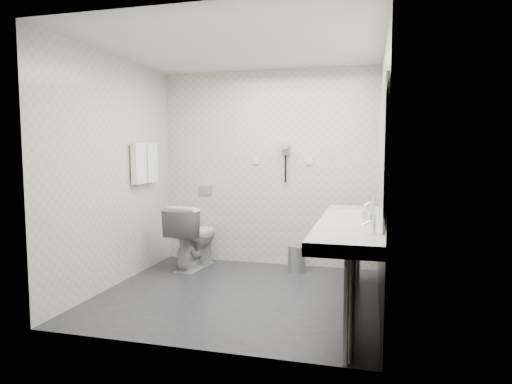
# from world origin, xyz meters

# --- Properties ---
(floor) EXTENTS (2.80, 2.80, 0.00)m
(floor) POSITION_xyz_m (0.00, 0.00, 0.00)
(floor) COLOR #27272C
(floor) RESTS_ON ground
(ceiling) EXTENTS (2.80, 2.80, 0.00)m
(ceiling) POSITION_xyz_m (0.00, 0.00, 2.50)
(ceiling) COLOR silver
(ceiling) RESTS_ON wall_back
(wall_back) EXTENTS (2.80, 0.00, 2.80)m
(wall_back) POSITION_xyz_m (0.00, 1.30, 1.25)
(wall_back) COLOR beige
(wall_back) RESTS_ON floor
(wall_front) EXTENTS (2.80, 0.00, 2.80)m
(wall_front) POSITION_xyz_m (0.00, -1.30, 1.25)
(wall_front) COLOR beige
(wall_front) RESTS_ON floor
(wall_left) EXTENTS (0.00, 2.60, 2.60)m
(wall_left) POSITION_xyz_m (-1.40, 0.00, 1.25)
(wall_left) COLOR beige
(wall_left) RESTS_ON floor
(wall_right) EXTENTS (0.00, 2.60, 2.60)m
(wall_right) POSITION_xyz_m (1.40, 0.00, 1.25)
(wall_right) COLOR beige
(wall_right) RESTS_ON floor
(vanity_counter) EXTENTS (0.55, 2.20, 0.10)m
(vanity_counter) POSITION_xyz_m (1.12, -0.20, 0.80)
(vanity_counter) COLOR silver
(vanity_counter) RESTS_ON floor
(vanity_panel) EXTENTS (0.03, 2.15, 0.75)m
(vanity_panel) POSITION_xyz_m (1.15, -0.20, 0.38)
(vanity_panel) COLOR #9B9793
(vanity_panel) RESTS_ON floor
(vanity_post_near) EXTENTS (0.06, 0.06, 0.75)m
(vanity_post_near) POSITION_xyz_m (1.18, -1.24, 0.38)
(vanity_post_near) COLOR silver
(vanity_post_near) RESTS_ON floor
(vanity_post_far) EXTENTS (0.06, 0.06, 0.75)m
(vanity_post_far) POSITION_xyz_m (1.18, 0.84, 0.38)
(vanity_post_far) COLOR silver
(vanity_post_far) RESTS_ON floor
(mirror) EXTENTS (0.02, 2.20, 1.05)m
(mirror) POSITION_xyz_m (1.39, -0.20, 1.45)
(mirror) COLOR #B2BCC6
(mirror) RESTS_ON wall_right
(basin_near) EXTENTS (0.40, 0.31, 0.05)m
(basin_near) POSITION_xyz_m (1.12, -0.85, 0.83)
(basin_near) COLOR silver
(basin_near) RESTS_ON vanity_counter
(basin_far) EXTENTS (0.40, 0.31, 0.05)m
(basin_far) POSITION_xyz_m (1.12, 0.45, 0.83)
(basin_far) COLOR silver
(basin_far) RESTS_ON vanity_counter
(faucet_near) EXTENTS (0.04, 0.04, 0.15)m
(faucet_near) POSITION_xyz_m (1.32, -0.85, 0.92)
(faucet_near) COLOR silver
(faucet_near) RESTS_ON vanity_counter
(faucet_far) EXTENTS (0.04, 0.04, 0.15)m
(faucet_far) POSITION_xyz_m (1.32, 0.45, 0.92)
(faucet_far) COLOR silver
(faucet_far) RESTS_ON vanity_counter
(soap_bottle_a) EXTENTS (0.06, 0.06, 0.11)m
(soap_bottle_a) POSITION_xyz_m (1.25, -0.06, 0.91)
(soap_bottle_a) COLOR beige
(soap_bottle_a) RESTS_ON vanity_counter
(soap_bottle_c) EXTENTS (0.05, 0.05, 0.13)m
(soap_bottle_c) POSITION_xyz_m (1.30, -0.30, 0.91)
(soap_bottle_c) COLOR beige
(soap_bottle_c) RESTS_ON vanity_counter
(glass_left) EXTENTS (0.06, 0.06, 0.10)m
(glass_left) POSITION_xyz_m (1.30, 0.06, 0.90)
(glass_left) COLOR silver
(glass_left) RESTS_ON vanity_counter
(toilet) EXTENTS (0.53, 0.84, 0.81)m
(toilet) POSITION_xyz_m (-0.85, 0.85, 0.41)
(toilet) COLOR silver
(toilet) RESTS_ON floor
(flush_plate) EXTENTS (0.18, 0.02, 0.12)m
(flush_plate) POSITION_xyz_m (-0.85, 1.29, 0.95)
(flush_plate) COLOR #B2B5BA
(flush_plate) RESTS_ON wall_back
(pedal_bin) EXTENTS (0.26, 0.26, 0.31)m
(pedal_bin) POSITION_xyz_m (0.45, 0.99, 0.15)
(pedal_bin) COLOR #B2B5BA
(pedal_bin) RESTS_ON floor
(bin_lid) EXTENTS (0.22, 0.22, 0.02)m
(bin_lid) POSITION_xyz_m (0.45, 0.99, 0.32)
(bin_lid) COLOR #B2B5BA
(bin_lid) RESTS_ON pedal_bin
(towel_rail) EXTENTS (0.02, 0.62, 0.02)m
(towel_rail) POSITION_xyz_m (-1.35, 0.55, 1.55)
(towel_rail) COLOR silver
(towel_rail) RESTS_ON wall_left
(towel_near) EXTENTS (0.07, 0.24, 0.48)m
(towel_near) POSITION_xyz_m (-1.34, 0.41, 1.33)
(towel_near) COLOR white
(towel_near) RESTS_ON towel_rail
(towel_far) EXTENTS (0.07, 0.24, 0.48)m
(towel_far) POSITION_xyz_m (-1.34, 0.69, 1.33)
(towel_far) COLOR white
(towel_far) RESTS_ON towel_rail
(dryer_cradle) EXTENTS (0.10, 0.04, 0.14)m
(dryer_cradle) POSITION_xyz_m (0.25, 1.27, 1.50)
(dryer_cradle) COLOR gray
(dryer_cradle) RESTS_ON wall_back
(dryer_barrel) EXTENTS (0.08, 0.14, 0.08)m
(dryer_barrel) POSITION_xyz_m (0.25, 1.20, 1.53)
(dryer_barrel) COLOR gray
(dryer_barrel) RESTS_ON dryer_cradle
(dryer_cord) EXTENTS (0.02, 0.02, 0.35)m
(dryer_cord) POSITION_xyz_m (0.25, 1.26, 1.25)
(dryer_cord) COLOR black
(dryer_cord) RESTS_ON dryer_cradle
(switch_plate_a) EXTENTS (0.09, 0.02, 0.09)m
(switch_plate_a) POSITION_xyz_m (-0.15, 1.29, 1.35)
(switch_plate_a) COLOR silver
(switch_plate_a) RESTS_ON wall_back
(switch_plate_b) EXTENTS (0.09, 0.02, 0.09)m
(switch_plate_b) POSITION_xyz_m (0.55, 1.29, 1.35)
(switch_plate_b) COLOR silver
(switch_plate_b) RESTS_ON wall_back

